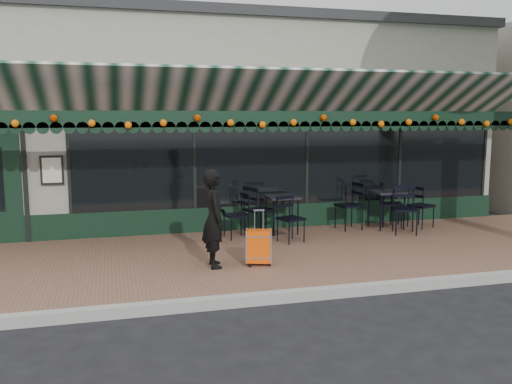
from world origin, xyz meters
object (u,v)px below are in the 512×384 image
object	(u,v)px
chair_a_right	(391,204)
suitcase	(259,247)
chair_a_left	(349,206)
cafe_table_a	(387,195)
chair_a_front	(405,210)
woman	(214,218)
chair_a_extra	(421,206)
chair_b_front	(291,219)
chair_b_left	(236,216)
cafe_table_b	(282,200)
chair_b_right	(259,210)

from	to	relation	value
chair_a_right	suitcase	bearing A→B (deg)	142.38
chair_a_left	cafe_table_a	bearing A→B (deg)	75.61
chair_a_front	woman	bearing A→B (deg)	-141.83
chair_a_extra	chair_a_left	bearing A→B (deg)	60.99
chair_a_right	chair_b_front	bearing A→B (deg)	128.63
suitcase	chair_a_front	world-z (taller)	chair_a_front
chair_a_right	chair_b_left	xyz separation A→B (m)	(-3.49, -0.26, -0.03)
woman	chair_a_left	size ratio (longest dim) A/B	1.56
cafe_table_b	chair_b_front	world-z (taller)	chair_b_front
chair_a_left	chair_b_right	size ratio (longest dim) A/B	0.98
chair_b_front	chair_a_front	bearing A→B (deg)	-17.38
suitcase	chair_a_front	xyz separation A→B (m)	(3.45, 1.48, 0.19)
woman	chair_b_right	world-z (taller)	woman
cafe_table_b	chair_a_right	world-z (taller)	chair_a_right
chair_a_left	chair_b_left	distance (m)	2.48
woman	chair_b_right	bearing A→B (deg)	-32.36
chair_a_right	chair_b_left	distance (m)	3.50
chair_a_left	chair_a_right	bearing A→B (deg)	85.79
woman	chair_a_right	xyz separation A→B (m)	(4.27, 2.14, -0.30)
chair_a_right	woman	bearing A→B (deg)	136.80
woman	chair_b_left	bearing A→B (deg)	-22.16
chair_a_left	chair_a_front	xyz separation A→B (m)	(0.90, -0.71, -0.00)
chair_b_left	cafe_table_a	bearing A→B (deg)	81.64
suitcase	chair_a_left	bearing A→B (deg)	57.50
suitcase	chair_b_left	bearing A→B (deg)	104.39
chair_a_left	suitcase	bearing A→B (deg)	-56.77
woman	chair_b_front	distance (m)	2.16
woman	chair_a_front	bearing A→B (deg)	-71.29
cafe_table_a	chair_b_front	xyz separation A→B (m)	(-2.36, -0.70, -0.28)
cafe_table_b	chair_b_right	bearing A→B (deg)	-166.45
chair_a_left	chair_a_front	world-z (taller)	chair_a_left
chair_a_left	chair_a_extra	distance (m)	1.58
cafe_table_a	chair_b_left	bearing A→B (deg)	-178.26
suitcase	cafe_table_b	bearing A→B (deg)	80.72
woman	chair_a_extra	distance (m)	5.18
chair_a_right	chair_a_extra	distance (m)	0.62
cafe_table_a	chair_a_extra	bearing A→B (deg)	-8.84
cafe_table_a	chair_a_right	size ratio (longest dim) A/B	0.84
suitcase	chair_b_front	xyz separation A→B (m)	(1.01, 1.39, 0.14)
woman	suitcase	world-z (taller)	woman
cafe_table_a	chair_a_extra	size ratio (longest dim) A/B	0.87
chair_a_left	chair_b_front	xyz separation A→B (m)	(-1.55, -0.80, -0.06)
chair_a_right	cafe_table_b	bearing A→B (deg)	111.12
chair_a_left	chair_b_right	bearing A→B (deg)	-94.33
cafe_table_a	chair_a_left	world-z (taller)	chair_a_left
chair_b_front	cafe_table_b	bearing A→B (deg)	65.03
suitcase	chair_b_right	size ratio (longest dim) A/B	0.88
chair_a_extra	chair_b_left	size ratio (longest dim) A/B	1.04
cafe_table_a	chair_b_right	distance (m)	2.80
woman	chair_a_extra	bearing A→B (deg)	-68.40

